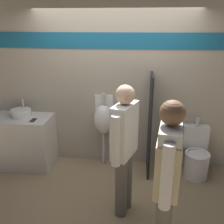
# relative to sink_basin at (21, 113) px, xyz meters

# --- Properties ---
(ground_plane) EXTENTS (16.00, 16.00, 0.00)m
(ground_plane) POSITION_rel_sink_basin_xyz_m (1.51, -0.34, -0.92)
(ground_plane) COLOR #997F5B
(display_wall) EXTENTS (4.31, 0.07, 2.70)m
(display_wall) POSITION_rel_sink_basin_xyz_m (1.51, 0.26, 0.44)
(display_wall) COLOR #B2A893
(display_wall) RESTS_ON ground_plane
(sink_counter) EXTENTS (1.09, 0.58, 0.86)m
(sink_counter) POSITION_rel_sink_basin_xyz_m (-0.05, -0.06, -0.49)
(sink_counter) COLOR silver
(sink_counter) RESTS_ON ground_plane
(sink_basin) EXTENTS (0.32, 0.32, 0.25)m
(sink_basin) POSITION_rel_sink_basin_xyz_m (0.00, 0.00, 0.00)
(sink_basin) COLOR white
(sink_basin) RESTS_ON sink_counter
(cell_phone) EXTENTS (0.07, 0.14, 0.01)m
(cell_phone) POSITION_rel_sink_basin_xyz_m (0.28, -0.17, -0.05)
(cell_phone) COLOR #232328
(cell_phone) RESTS_ON sink_counter
(divider_near_counter) EXTENTS (0.03, 0.53, 1.60)m
(divider_near_counter) POSITION_rel_sink_basin_xyz_m (2.08, -0.04, -0.12)
(divider_near_counter) COLOR black
(divider_near_counter) RESTS_ON ground_plane
(urinal_near_counter) EXTENTS (0.31, 0.27, 1.23)m
(urinal_near_counter) POSITION_rel_sink_basin_xyz_m (1.34, 0.11, -0.10)
(urinal_near_counter) COLOR silver
(urinal_near_counter) RESTS_ON ground_plane
(toilet) EXTENTS (0.40, 0.54, 0.91)m
(toilet) POSITION_rel_sink_basin_xyz_m (2.82, -0.05, -0.59)
(toilet) COLOR white
(toilet) RESTS_ON ground_plane
(person_in_vest) EXTENTS (0.28, 0.59, 1.69)m
(person_in_vest) POSITION_rel_sink_basin_xyz_m (2.18, -1.62, 0.07)
(person_in_vest) COLOR #666056
(person_in_vest) RESTS_ON ground_plane
(person_with_lanyard) EXTENTS (0.31, 0.55, 1.66)m
(person_with_lanyard) POSITION_rel_sink_basin_xyz_m (1.75, -0.99, -0.00)
(person_with_lanyard) COLOR #666056
(person_with_lanyard) RESTS_ON ground_plane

